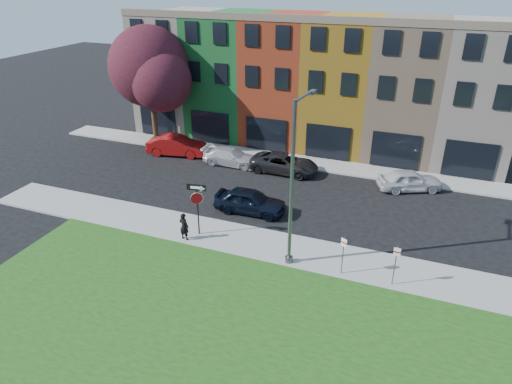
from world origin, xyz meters
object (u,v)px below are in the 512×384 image
at_px(stop_sign, 197,199).
at_px(street_lamp, 293,185).
at_px(man, 184,226).
at_px(sedan_near, 250,201).

xyz_separation_m(stop_sign, street_lamp, (5.50, -0.56, 2.03)).
distance_m(man, street_lamp, 6.88).
height_order(stop_sign, man, stop_sign).
bearing_deg(street_lamp, stop_sign, -179.93).
xyz_separation_m(stop_sign, sedan_near, (1.64, 3.59, -1.54)).
distance_m(sedan_near, street_lamp, 6.70).
relative_size(man, street_lamp, 0.19).
distance_m(stop_sign, sedan_near, 4.23).
bearing_deg(stop_sign, street_lamp, -14.84).
bearing_deg(street_lamp, man, -172.16).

